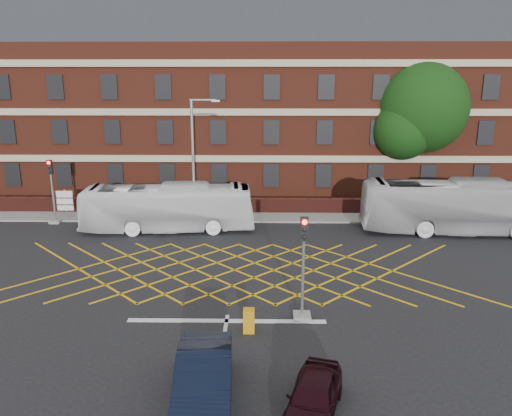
{
  "coord_description": "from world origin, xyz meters",
  "views": [
    {
      "loc": [
        1.5,
        -21.71,
        9.49
      ],
      "look_at": [
        1.1,
        1.5,
        3.4
      ],
      "focal_mm": 35.0,
      "sensor_mm": 36.0,
      "label": 1
    }
  ],
  "objects_px": {
    "car_maroon": "(313,397)",
    "traffic_light_far": "(53,197)",
    "bus_right": "(460,207)",
    "bus_left": "(168,208)",
    "utility_cabinet": "(249,321)",
    "direction_signs": "(65,202)",
    "deciduous_tree": "(421,114)",
    "traffic_light_near": "(303,278)",
    "car_navy": "(204,380)",
    "street_lamp": "(195,186)"
  },
  "relations": [
    {
      "from": "car_maroon",
      "to": "traffic_light_far",
      "type": "xyz_separation_m",
      "value": [
        -15.5,
        19.48,
        1.17
      ]
    },
    {
      "from": "bus_right",
      "to": "bus_left",
      "type": "bearing_deg",
      "value": 92.87
    },
    {
      "from": "car_maroon",
      "to": "utility_cabinet",
      "type": "xyz_separation_m",
      "value": [
        -2.01,
        4.83,
        -0.12
      ]
    },
    {
      "from": "direction_signs",
      "to": "bus_right",
      "type": "bearing_deg",
      "value": -4.65
    },
    {
      "from": "deciduous_tree",
      "to": "utility_cabinet",
      "type": "relative_size",
      "value": 11.34
    },
    {
      "from": "utility_cabinet",
      "to": "traffic_light_near",
      "type": "bearing_deg",
      "value": 28.29
    },
    {
      "from": "traffic_light_near",
      "to": "direction_signs",
      "type": "relative_size",
      "value": 1.94
    },
    {
      "from": "traffic_light_near",
      "to": "traffic_light_far",
      "type": "distance_m",
      "value": 20.65
    },
    {
      "from": "deciduous_tree",
      "to": "traffic_light_far",
      "type": "bearing_deg",
      "value": -166.24
    },
    {
      "from": "deciduous_tree",
      "to": "car_navy",
      "type": "bearing_deg",
      "value": -118.13
    },
    {
      "from": "car_maroon",
      "to": "utility_cabinet",
      "type": "bearing_deg",
      "value": 128.52
    },
    {
      "from": "traffic_light_near",
      "to": "utility_cabinet",
      "type": "xyz_separation_m",
      "value": [
        -2.12,
        -1.14,
        -1.29
      ]
    },
    {
      "from": "car_navy",
      "to": "car_maroon",
      "type": "xyz_separation_m",
      "value": [
        3.21,
        -0.47,
        -0.19
      ]
    },
    {
      "from": "car_maroon",
      "to": "direction_signs",
      "type": "distance_m",
      "value": 24.84
    },
    {
      "from": "bus_left",
      "to": "bus_right",
      "type": "bearing_deg",
      "value": -94.68
    },
    {
      "from": "traffic_light_near",
      "to": "bus_left",
      "type": "bearing_deg",
      "value": 122.64
    },
    {
      "from": "bus_right",
      "to": "direction_signs",
      "type": "relative_size",
      "value": 5.5
    },
    {
      "from": "bus_right",
      "to": "deciduous_tree",
      "type": "distance_m",
      "value": 9.53
    },
    {
      "from": "car_navy",
      "to": "street_lamp",
      "type": "height_order",
      "value": "street_lamp"
    },
    {
      "from": "bus_left",
      "to": "car_maroon",
      "type": "height_order",
      "value": "bus_left"
    },
    {
      "from": "bus_left",
      "to": "traffic_light_far",
      "type": "bearing_deg",
      "value": 74.47
    },
    {
      "from": "car_maroon",
      "to": "traffic_light_near",
      "type": "distance_m",
      "value": 6.09
    },
    {
      "from": "bus_right",
      "to": "traffic_light_far",
      "type": "height_order",
      "value": "traffic_light_far"
    },
    {
      "from": "bus_left",
      "to": "traffic_light_far",
      "type": "distance_m",
      "value": 8.13
    },
    {
      "from": "direction_signs",
      "to": "bus_left",
      "type": "bearing_deg",
      "value": -14.93
    },
    {
      "from": "bus_left",
      "to": "bus_right",
      "type": "distance_m",
      "value": 18.3
    },
    {
      "from": "traffic_light_near",
      "to": "street_lamp",
      "type": "height_order",
      "value": "street_lamp"
    },
    {
      "from": "traffic_light_far",
      "to": "bus_right",
      "type": "bearing_deg",
      "value": -3.72
    },
    {
      "from": "bus_left",
      "to": "deciduous_tree",
      "type": "relative_size",
      "value": 1.01
    },
    {
      "from": "bus_left",
      "to": "car_navy",
      "type": "height_order",
      "value": "bus_left"
    },
    {
      "from": "street_lamp",
      "to": "direction_signs",
      "type": "xyz_separation_m",
      "value": [
        -9.02,
        1.3,
        -1.39
      ]
    },
    {
      "from": "car_maroon",
      "to": "direction_signs",
      "type": "height_order",
      "value": "direction_signs"
    },
    {
      "from": "deciduous_tree",
      "to": "traffic_light_far",
      "type": "height_order",
      "value": "deciduous_tree"
    },
    {
      "from": "traffic_light_far",
      "to": "direction_signs",
      "type": "height_order",
      "value": "traffic_light_far"
    },
    {
      "from": "traffic_light_far",
      "to": "street_lamp",
      "type": "distance_m",
      "value": 9.73
    },
    {
      "from": "deciduous_tree",
      "to": "bus_left",
      "type": "bearing_deg",
      "value": -156.11
    },
    {
      "from": "car_navy",
      "to": "street_lamp",
      "type": "xyz_separation_m",
      "value": [
        -2.66,
        18.09,
        1.99
      ]
    },
    {
      "from": "bus_right",
      "to": "deciduous_tree",
      "type": "height_order",
      "value": "deciduous_tree"
    },
    {
      "from": "street_lamp",
      "to": "utility_cabinet",
      "type": "xyz_separation_m",
      "value": [
        3.86,
        -13.74,
        -2.3
      ]
    },
    {
      "from": "bus_left",
      "to": "direction_signs",
      "type": "height_order",
      "value": "bus_left"
    },
    {
      "from": "bus_right",
      "to": "utility_cabinet",
      "type": "distance_m",
      "value": 18.23
    },
    {
      "from": "bus_right",
      "to": "street_lamp",
      "type": "relative_size",
      "value": 1.47
    },
    {
      "from": "car_maroon",
      "to": "traffic_light_near",
      "type": "xyz_separation_m",
      "value": [
        0.11,
        5.97,
        1.17
      ]
    },
    {
      "from": "bus_left",
      "to": "direction_signs",
      "type": "xyz_separation_m",
      "value": [
        -7.36,
        1.96,
        -0.13
      ]
    },
    {
      "from": "deciduous_tree",
      "to": "street_lamp",
      "type": "relative_size",
      "value": 1.3
    },
    {
      "from": "car_navy",
      "to": "utility_cabinet",
      "type": "distance_m",
      "value": 4.53
    },
    {
      "from": "car_maroon",
      "to": "deciduous_tree",
      "type": "relative_size",
      "value": 0.32
    },
    {
      "from": "deciduous_tree",
      "to": "utility_cabinet",
      "type": "height_order",
      "value": "deciduous_tree"
    },
    {
      "from": "street_lamp",
      "to": "direction_signs",
      "type": "distance_m",
      "value": 9.21
    },
    {
      "from": "car_navy",
      "to": "bus_right",
      "type": "bearing_deg",
      "value": 47.87
    }
  ]
}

